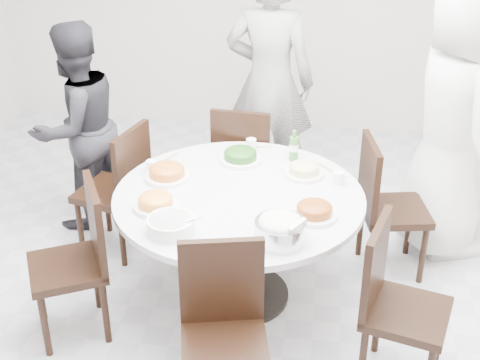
# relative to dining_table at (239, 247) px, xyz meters

# --- Properties ---
(floor) EXTENTS (6.00, 6.00, 0.01)m
(floor) POSITION_rel_dining_table_xyz_m (0.32, -0.20, -0.38)
(floor) COLOR silver
(floor) RESTS_ON ground
(dining_table) EXTENTS (1.50, 1.50, 0.75)m
(dining_table) POSITION_rel_dining_table_xyz_m (0.00, 0.00, 0.00)
(dining_table) COLOR silver
(dining_table) RESTS_ON floor
(chair_ne) EXTENTS (0.49, 0.49, 0.95)m
(chair_ne) POSITION_rel_dining_table_xyz_m (0.97, 0.44, 0.10)
(chair_ne) COLOR black
(chair_ne) RESTS_ON floor
(chair_n) EXTENTS (0.46, 0.46, 0.95)m
(chair_n) POSITION_rel_dining_table_xyz_m (-0.08, 0.99, 0.10)
(chair_n) COLOR black
(chair_n) RESTS_ON floor
(chair_nw) EXTENTS (0.52, 0.52, 0.95)m
(chair_nw) POSITION_rel_dining_table_xyz_m (-0.95, 0.44, 0.10)
(chair_nw) COLOR black
(chair_nw) RESTS_ON floor
(chair_sw) EXTENTS (0.57, 0.57, 0.95)m
(chair_sw) POSITION_rel_dining_table_xyz_m (-0.93, -0.46, 0.10)
(chair_sw) COLOR black
(chair_sw) RESTS_ON floor
(chair_s) EXTENTS (0.50, 0.50, 0.95)m
(chair_s) POSITION_rel_dining_table_xyz_m (0.06, -0.99, 0.10)
(chair_s) COLOR black
(chair_s) RESTS_ON floor
(chair_se) EXTENTS (0.52, 0.52, 0.95)m
(chair_se) POSITION_rel_dining_table_xyz_m (0.96, -0.61, 0.10)
(chair_se) COLOR black
(chair_se) RESTS_ON floor
(diner_right) EXTENTS (0.84, 1.07, 1.93)m
(diner_right) POSITION_rel_dining_table_xyz_m (1.33, 0.82, 0.59)
(diner_right) COLOR silver
(diner_right) RESTS_ON floor
(diner_middle) EXTENTS (0.75, 0.54, 1.90)m
(diner_middle) POSITION_rel_dining_table_xyz_m (0.05, 1.42, 0.57)
(diner_middle) COLOR black
(diner_middle) RESTS_ON floor
(diner_left) EXTENTS (0.89, 0.94, 1.53)m
(diner_left) POSITION_rel_dining_table_xyz_m (-1.28, 0.79, 0.39)
(diner_left) COLOR black
(diner_left) RESTS_ON floor
(dish_greens) EXTENTS (0.27, 0.27, 0.07)m
(dish_greens) POSITION_rel_dining_table_xyz_m (-0.05, 0.44, 0.41)
(dish_greens) COLOR white
(dish_greens) RESTS_ON dining_table
(dish_pale) EXTENTS (0.24, 0.24, 0.06)m
(dish_pale) POSITION_rel_dining_table_xyz_m (0.37, 0.29, 0.41)
(dish_pale) COLOR white
(dish_pale) RESTS_ON dining_table
(dish_orange) EXTENTS (0.28, 0.28, 0.08)m
(dish_orange) POSITION_rel_dining_table_xyz_m (-0.47, 0.14, 0.41)
(dish_orange) COLOR white
(dish_orange) RESTS_ON dining_table
(dish_redbrown) EXTENTS (0.26, 0.26, 0.06)m
(dish_redbrown) POSITION_rel_dining_table_xyz_m (0.45, -0.20, 0.41)
(dish_redbrown) COLOR white
(dish_redbrown) RESTS_ON dining_table
(dish_tofu) EXTENTS (0.26, 0.26, 0.07)m
(dish_tofu) POSITION_rel_dining_table_xyz_m (-0.45, -0.23, 0.41)
(dish_tofu) COLOR white
(dish_tofu) RESTS_ON dining_table
(rice_bowl) EXTENTS (0.28, 0.28, 0.12)m
(rice_bowl) POSITION_rel_dining_table_xyz_m (0.28, -0.47, 0.43)
(rice_bowl) COLOR silver
(rice_bowl) RESTS_ON dining_table
(soup_bowl) EXTENTS (0.26, 0.26, 0.08)m
(soup_bowl) POSITION_rel_dining_table_xyz_m (-0.31, -0.45, 0.41)
(soup_bowl) COLOR white
(soup_bowl) RESTS_ON dining_table
(beverage_bottle) EXTENTS (0.06, 0.06, 0.21)m
(beverage_bottle) POSITION_rel_dining_table_xyz_m (0.29, 0.51, 0.48)
(beverage_bottle) COLOR #37702C
(beverage_bottle) RESTS_ON dining_table
(tea_cups) EXTENTS (0.07, 0.07, 0.08)m
(tea_cups) POSITION_rel_dining_table_xyz_m (0.01, 0.62, 0.42)
(tea_cups) COLOR white
(tea_cups) RESTS_ON dining_table
(chopsticks) EXTENTS (0.24, 0.04, 0.01)m
(chopsticks) POSITION_rel_dining_table_xyz_m (-0.01, 0.64, 0.38)
(chopsticks) COLOR tan
(chopsticks) RESTS_ON dining_table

